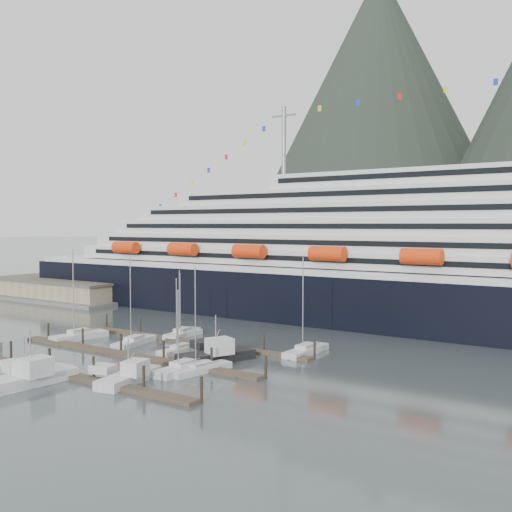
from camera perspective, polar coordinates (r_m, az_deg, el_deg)
The scene contains 18 objects.
ground at distance 87.93m, azimuth -11.12°, elevation -10.16°, with size 1600.00×1600.00×0.00m, color #444F50.
cruise_ship at distance 119.14m, azimuth 19.21°, elevation -0.97°, with size 210.00×30.40×50.30m.
warehouse at distance 168.68m, azimuth -18.05°, elevation -3.17°, with size 46.00×20.00×5.80m.
dock_near at distance 85.21m, azimuth -18.36°, elevation -10.47°, with size 48.18×2.28×3.20m.
dock_mid at distance 93.40m, azimuth -11.91°, elevation -9.20°, with size 48.18×2.28×3.20m.
dock_far at distance 102.59m, azimuth -6.59°, elevation -8.05°, with size 48.18×2.28×3.20m.
sailboat_a at distance 109.47m, azimuth -16.48°, elevation -7.37°, with size 4.20×10.42×16.34m.
sailboat_b at distance 102.20m, azimuth -11.51°, elevation -8.06°, with size 4.60×10.14×15.37m.
sailboat_c at distance 94.94m, azimuth -7.19°, elevation -8.90°, with size 2.82×8.42×12.08m.
sailboat_d at distance 82.55m, azimuth -5.26°, elevation -10.69°, with size 3.82×9.75×14.50m.
sailboat_e at distance 108.43m, azimuth -7.03°, elevation -7.40°, with size 4.92×10.22×12.44m.
sailboat_f at distance 108.26m, azimuth -6.93°, elevation -7.42°, with size 2.44×8.07×11.77m.
sailboat_g at distance 93.83m, azimuth 4.79°, elevation -9.01°, with size 2.60×10.37×15.44m.
sailboat_h at distance 82.67m, azimuth -6.97°, elevation -10.68°, with size 2.88×9.49×11.79m.
trawler_b at distance 81.19m, azimuth -20.71°, elevation -10.72°, with size 8.96×11.75×7.52m.
trawler_c at distance 82.22m, azimuth -21.23°, elevation -10.63°, with size 8.93×12.71×6.43m.
trawler_d at distance 78.81m, azimuth -12.12°, elevation -11.10°, with size 8.12×10.78×6.13m.
trawler_e at distance 88.94m, azimuth -3.89°, elevation -9.34°, with size 10.13×12.04×7.48m.
Camera 1 is at (61.39, -59.72, 19.93)m, focal length 42.00 mm.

